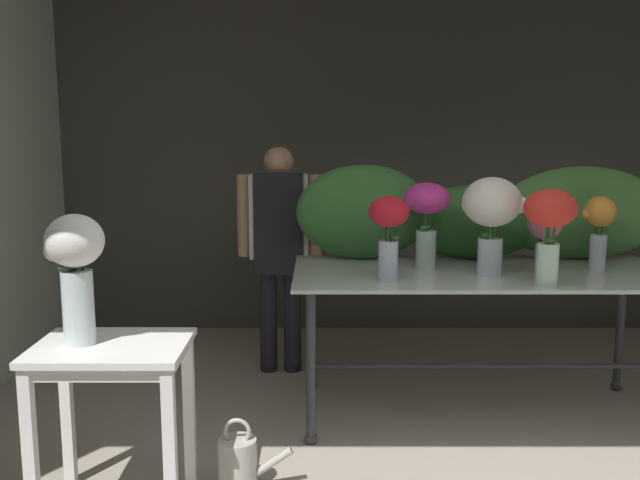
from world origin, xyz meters
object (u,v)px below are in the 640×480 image
vase_ivory_hydrangea (490,211)px  vase_magenta_stock (424,212)px  vase_scarlet_anemones (548,221)px  watering_can (237,462)px  vase_crimson_lilies (387,227)px  display_table_glass (480,291)px  side_table_white (110,371)px  vase_white_roses_tall (74,267)px  florist (278,235)px  vase_sunset_freesia (597,225)px  vase_rosy_tulips (543,229)px

vase_ivory_hydrangea → vase_magenta_stock: 0.38m
vase_scarlet_anemones → watering_can: size_ratio=1.42×
vase_scarlet_anemones → vase_ivory_hydrangea: size_ratio=0.92×
vase_crimson_lilies → display_table_glass: bearing=24.1°
side_table_white → watering_can: bearing=17.4°
watering_can → vase_magenta_stock: bearing=43.0°
display_table_glass → watering_can: 1.68m
vase_white_roses_tall → watering_can: vase_white_roses_tall is taller
vase_white_roses_tall → side_table_white: bearing=-0.1°
florist → vase_white_roses_tall: size_ratio=2.78×
side_table_white → vase_crimson_lilies: vase_crimson_lilies is taller
vase_magenta_stock → display_table_glass: bearing=-11.7°
display_table_glass → side_table_white: size_ratio=2.86×
vase_white_roses_tall → watering_can: (0.65, 0.16, -0.97)m
side_table_white → florist: (0.63, 1.77, 0.32)m
florist → vase_sunset_freesia: bearing=-21.5°
vase_scarlet_anemones → vase_ivory_hydrangea: vase_ivory_hydrangea is taller
display_table_glass → vase_magenta_stock: size_ratio=4.33×
vase_white_roses_tall → vase_scarlet_anemones: bearing=16.1°
vase_scarlet_anemones → vase_white_roses_tall: (-2.20, -0.64, -0.11)m
vase_sunset_freesia → vase_white_roses_tall: size_ratio=0.76×
side_table_white → vase_white_roses_tall: 0.48m
vase_crimson_lilies → vase_ivory_hydrangea: 0.60m
display_table_glass → vase_magenta_stock: bearing=168.3°
vase_rosy_tulips → vase_ivory_hydrangea: bearing=-165.0°
display_table_glass → vase_sunset_freesia: vase_sunset_freesia is taller
vase_sunset_freesia → watering_can: vase_sunset_freesia is taller
vase_rosy_tulips → display_table_glass: bearing=175.2°
vase_scarlet_anemones → vase_crimson_lilies: (-0.81, 0.13, -0.05)m
display_table_glass → vase_rosy_tulips: size_ratio=5.42×
vase_crimson_lilies → vase_magenta_stock: vase_magenta_stock is taller
vase_sunset_freesia → vase_crimson_lilies: (-1.22, -0.28, 0.03)m
vase_rosy_tulips → vase_white_roses_tall: bearing=-156.7°
vase_rosy_tulips → vase_magenta_stock: size_ratio=0.80×
vase_crimson_lilies → vase_white_roses_tall: (-1.39, -0.76, -0.06)m
vase_ivory_hydrangea → vase_magenta_stock: vase_ivory_hydrangea is taller
display_table_glass → vase_ivory_hydrangea: size_ratio=3.97×
vase_crimson_lilies → watering_can: size_ratio=1.29×
vase_crimson_lilies → vase_rosy_tulips: bearing=14.1°
vase_white_roses_tall → vase_crimson_lilies: bearing=28.7°
display_table_glass → vase_scarlet_anemones: bearing=-57.5°
side_table_white → vase_sunset_freesia: vase_sunset_freesia is taller
florist → vase_scarlet_anemones: (1.44, -1.13, 0.24)m
vase_magenta_stock → watering_can: (-0.99, -0.92, -1.07)m
vase_crimson_lilies → vase_white_roses_tall: 1.59m
side_table_white → vase_magenta_stock: 1.94m
side_table_white → vase_ivory_hydrangea: (1.84, 0.90, 0.59)m
display_table_glass → vase_white_roses_tall: size_ratio=3.84×
side_table_white → vase_crimson_lilies: (1.26, 0.76, 0.52)m
vase_ivory_hydrangea → vase_white_roses_tall: size_ratio=0.97×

